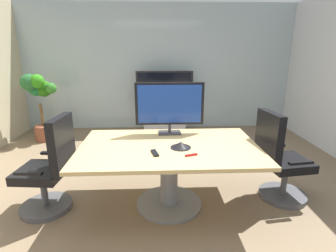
% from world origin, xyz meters
% --- Properties ---
extents(ground_plane, '(7.46, 7.46, 0.00)m').
position_xyz_m(ground_plane, '(0.00, 0.00, 0.00)').
color(ground_plane, '#7A664C').
extents(wall_back_glass_partition, '(5.95, 0.10, 2.69)m').
position_xyz_m(wall_back_glass_partition, '(0.00, 3.23, 1.34)').
color(wall_back_glass_partition, '#9EB2B7').
rests_on(wall_back_glass_partition, ground).
extents(conference_table, '(1.96, 1.22, 0.74)m').
position_xyz_m(conference_table, '(0.08, 0.00, 0.56)').
color(conference_table, tan).
rests_on(conference_table, ground).
extents(office_chair_left, '(0.62, 0.59, 1.09)m').
position_xyz_m(office_chair_left, '(-1.23, -0.04, 0.46)').
color(office_chair_left, '#4C4C51').
rests_on(office_chair_left, ground).
extents(office_chair_right, '(0.62, 0.60, 1.09)m').
position_xyz_m(office_chair_right, '(1.39, 0.08, 0.46)').
color(office_chair_right, '#4C4C51').
rests_on(office_chair_right, ground).
extents(tv_monitor, '(0.84, 0.18, 0.64)m').
position_xyz_m(tv_monitor, '(0.11, 0.44, 1.10)').
color(tv_monitor, '#333338').
rests_on(tv_monitor, conference_table).
extents(wall_display_unit, '(1.20, 0.36, 1.31)m').
position_xyz_m(wall_display_unit, '(0.13, 2.87, 0.44)').
color(wall_display_unit, '#B7BABC').
rests_on(wall_display_unit, ground).
extents(potted_plant, '(0.60, 0.52, 1.32)m').
position_xyz_m(potted_plant, '(-2.29, 2.37, 0.87)').
color(potted_plant, brown).
rests_on(potted_plant, ground).
extents(conference_phone, '(0.22, 0.22, 0.07)m').
position_xyz_m(conference_phone, '(0.20, -0.07, 0.77)').
color(conference_phone, black).
rests_on(conference_phone, conference_table).
extents(remote_control, '(0.09, 0.18, 0.02)m').
position_xyz_m(remote_control, '(-0.08, -0.23, 0.75)').
color(remote_control, black).
rests_on(remote_control, conference_table).
extents(whiteboard_marker, '(0.13, 0.06, 0.02)m').
position_xyz_m(whiteboard_marker, '(0.28, -0.30, 0.75)').
color(whiteboard_marker, red).
rests_on(whiteboard_marker, conference_table).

